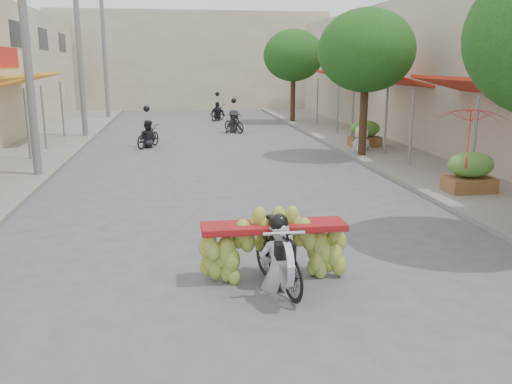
# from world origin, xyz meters

# --- Properties ---
(sidewalk_left) EXTENTS (4.00, 60.00, 0.12)m
(sidewalk_left) POSITION_xyz_m (-7.00, 15.00, 0.06)
(sidewalk_left) COLOR gray
(sidewalk_left) RESTS_ON ground
(sidewalk_right) EXTENTS (4.00, 60.00, 0.12)m
(sidewalk_right) POSITION_xyz_m (7.00, 15.00, 0.06)
(sidewalk_right) COLOR gray
(sidewalk_right) RESTS_ON ground
(far_building) EXTENTS (20.00, 6.00, 7.00)m
(far_building) POSITION_xyz_m (0.00, 38.00, 3.50)
(far_building) COLOR #C4B69B
(far_building) RESTS_ON ground
(utility_pole_mid) EXTENTS (0.60, 0.24, 8.00)m
(utility_pole_mid) POSITION_xyz_m (-5.40, 12.00, 4.03)
(utility_pole_mid) COLOR slate
(utility_pole_mid) RESTS_ON ground
(utility_pole_far) EXTENTS (0.60, 0.24, 8.00)m
(utility_pole_far) POSITION_xyz_m (-5.40, 21.00, 4.03)
(utility_pole_far) COLOR slate
(utility_pole_far) RESTS_ON ground
(utility_pole_back) EXTENTS (0.60, 0.24, 8.00)m
(utility_pole_back) POSITION_xyz_m (-5.40, 30.00, 4.03)
(utility_pole_back) COLOR slate
(utility_pole_back) RESTS_ON ground
(street_tree_mid) EXTENTS (3.40, 3.40, 5.25)m
(street_tree_mid) POSITION_xyz_m (5.40, 14.00, 3.78)
(street_tree_mid) COLOR #3A2719
(street_tree_mid) RESTS_ON ground
(street_tree_far) EXTENTS (3.40, 3.40, 5.25)m
(street_tree_far) POSITION_xyz_m (5.40, 26.00, 3.78)
(street_tree_far) COLOR #3A2719
(street_tree_far) RESTS_ON ground
(produce_crate_mid) EXTENTS (1.20, 0.88, 1.16)m
(produce_crate_mid) POSITION_xyz_m (6.20, 8.00, 0.71)
(produce_crate_mid) COLOR brown
(produce_crate_mid) RESTS_ON ground
(produce_crate_far) EXTENTS (1.20, 0.88, 1.16)m
(produce_crate_far) POSITION_xyz_m (6.20, 16.00, 0.71)
(produce_crate_far) COLOR brown
(produce_crate_far) RESTS_ON ground
(banana_motorbike) EXTENTS (2.26, 1.93, 2.00)m
(banana_motorbike) POSITION_xyz_m (0.21, 3.03, 0.68)
(banana_motorbike) COLOR black
(banana_motorbike) RESTS_ON ground
(market_umbrella) EXTENTS (2.06, 2.06, 1.53)m
(market_umbrella) POSITION_xyz_m (5.77, 7.44, 2.37)
(market_umbrella) COLOR red
(market_umbrella) RESTS_ON ground
(pedestrian) EXTENTS (1.06, 0.80, 1.91)m
(pedestrian) POSITION_xyz_m (5.74, 15.04, 1.08)
(pedestrian) COLOR white
(pedestrian) RESTS_ON ground
(bg_motorbike_a) EXTENTS (1.25, 1.72, 1.95)m
(bg_motorbike_a) POSITION_xyz_m (-2.41, 17.70, 0.74)
(bg_motorbike_a) COLOR black
(bg_motorbike_a) RESTS_ON ground
(bg_motorbike_b) EXTENTS (1.19, 1.55, 1.95)m
(bg_motorbike_b) POSITION_xyz_m (1.58, 22.00, 0.87)
(bg_motorbike_b) COLOR black
(bg_motorbike_b) RESTS_ON ground
(bg_motorbike_c) EXTENTS (1.34, 1.79, 1.95)m
(bg_motorbike_c) POSITION_xyz_m (1.23, 27.96, 0.78)
(bg_motorbike_c) COLOR black
(bg_motorbike_c) RESTS_ON ground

